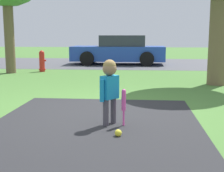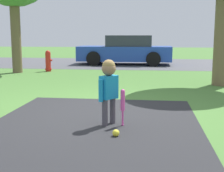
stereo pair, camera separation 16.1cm
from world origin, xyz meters
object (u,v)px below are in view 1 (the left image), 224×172
object	(u,v)px
fire_hydrant	(42,61)
parked_car	(119,51)
baseball_bat	(124,102)
sports_ball	(118,133)
child	(110,83)

from	to	relation	value
fire_hydrant	parked_car	distance (m)	4.16
baseball_bat	parked_car	distance (m)	10.00
sports_ball	baseball_bat	bearing A→B (deg)	84.95
baseball_bat	sports_ball	xyz separation A→B (m)	(-0.04, -0.51, -0.31)
baseball_bat	sports_ball	distance (m)	0.60
child	fire_hydrant	bearing A→B (deg)	61.34
sports_ball	fire_hydrant	xyz separation A→B (m)	(-3.37, 7.30, 0.34)
sports_ball	child	bearing A→B (deg)	107.05
parked_car	baseball_bat	bearing A→B (deg)	94.66
baseball_bat	fire_hydrant	xyz separation A→B (m)	(-3.41, 6.79, 0.02)
baseball_bat	parked_car	size ratio (longest dim) A/B	0.13
child	baseball_bat	world-z (taller)	child
child	parked_car	xyz separation A→B (m)	(-0.53, 9.92, -0.01)
baseball_bat	fire_hydrant	size ratio (longest dim) A/B	0.71
fire_hydrant	parked_car	xyz separation A→B (m)	(2.67, 3.18, 0.25)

